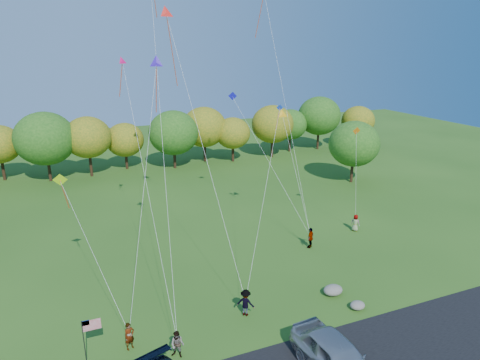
# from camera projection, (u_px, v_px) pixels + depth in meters

# --- Properties ---
(ground) EXTENTS (140.00, 140.00, 0.00)m
(ground) POSITION_uv_depth(u_px,v_px,m) (235.00, 343.00, 23.88)
(ground) COLOR #295317
(ground) RESTS_ON ground
(treeline) EXTENTS (75.58, 28.03, 8.37)m
(treeline) POSITION_uv_depth(u_px,v_px,m) (130.00, 137.00, 54.63)
(treeline) COLOR #372014
(treeline) RESTS_ON ground
(minivan_silver) EXTENTS (2.77, 6.01, 2.00)m
(minivan_silver) POSITION_uv_depth(u_px,v_px,m) (337.00, 359.00, 21.20)
(minivan_silver) COLOR #9EA1A8
(minivan_silver) RESTS_ON asphalt_lane
(flyer_a) EXTENTS (0.69, 0.59, 1.60)m
(flyer_a) POSITION_uv_depth(u_px,v_px,m) (129.00, 336.00, 23.25)
(flyer_a) COLOR #4C4C59
(flyer_a) RESTS_ON ground
(flyer_b) EXTENTS (0.95, 0.92, 1.55)m
(flyer_b) POSITION_uv_depth(u_px,v_px,m) (177.00, 344.00, 22.63)
(flyer_b) COLOR #4C4C59
(flyer_b) RESTS_ON ground
(flyer_c) EXTENTS (1.26, 1.22, 1.73)m
(flyer_c) POSITION_uv_depth(u_px,v_px,m) (246.00, 303.00, 26.14)
(flyer_c) COLOR #4C4C59
(flyer_c) RESTS_ON ground
(flyer_d) EXTENTS (1.07, 0.96, 1.74)m
(flyer_d) POSITION_uv_depth(u_px,v_px,m) (310.00, 238.00, 34.93)
(flyer_d) COLOR #4C4C59
(flyer_d) RESTS_ON ground
(flyer_e) EXTENTS (0.84, 0.89, 1.53)m
(flyer_e) POSITION_uv_depth(u_px,v_px,m) (355.00, 223.00, 38.11)
(flyer_e) COLOR #4C4C59
(flyer_e) RESTS_ON ground
(flag_assembly) EXTENTS (0.95, 0.62, 2.57)m
(flag_assembly) POSITION_uv_depth(u_px,v_px,m) (89.00, 330.00, 21.93)
(flag_assembly) COLOR black
(flag_assembly) RESTS_ON ground
(boulder_near) EXTENTS (1.34, 1.05, 0.67)m
(boulder_near) POSITION_uv_depth(u_px,v_px,m) (333.00, 290.00, 28.45)
(boulder_near) COLOR gray
(boulder_near) RESTS_ON ground
(boulder_far) EXTENTS (0.98, 0.82, 0.51)m
(boulder_far) POSITION_uv_depth(u_px,v_px,m) (357.00, 305.00, 26.92)
(boulder_far) COLOR gray
(boulder_far) RESTS_ON ground
(kites_aloft) EXTENTS (24.13, 10.74, 15.43)m
(kites_aloft) POSITION_uv_depth(u_px,v_px,m) (202.00, 39.00, 32.06)
(kites_aloft) COLOR red
(kites_aloft) RESTS_ON ground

